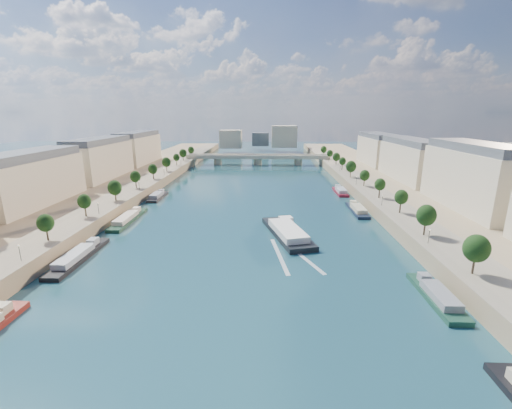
{
  "coord_description": "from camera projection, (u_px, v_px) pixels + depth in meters",
  "views": [
    {
      "loc": [
        7.68,
        -45.39,
        40.24
      ],
      "look_at": [
        3.32,
        85.31,
        5.0
      ],
      "focal_mm": 24.0,
      "sensor_mm": 36.0,
      "label": 1
    }
  ],
  "objects": [
    {
      "name": "moored_barges_left",
      "position": [
        77.0,
        258.0,
        95.92
      ],
      "size": [
        5.0,
        162.39,
        3.6
      ],
      "color": "#181734",
      "rests_on": "ground"
    },
    {
      "name": "trees_right",
      "position": [
        371.0,
        180.0,
        156.17
      ],
      "size": [
        4.8,
        268.8,
        8.26
      ],
      "color": "#382B1E",
      "rests_on": "ground"
    },
    {
      "name": "quay_left",
      "position": [
        89.0,
        200.0,
        152.68
      ],
      "size": [
        44.0,
        520.0,
        5.0
      ],
      "primitive_type": "cube",
      "color": "#9E8460",
      "rests_on": "ground"
    },
    {
      "name": "skyline",
      "position": [
        263.0,
        138.0,
        358.94
      ],
      "size": [
        79.0,
        42.0,
        22.0
      ],
      "color": "beige",
      "rests_on": "ground"
    },
    {
      "name": "wake",
      "position": [
        290.0,
        255.0,
        99.47
      ],
      "size": [
        14.4,
        25.9,
        0.04
      ],
      "color": "silver",
      "rests_on": "ground"
    },
    {
      "name": "pave_left",
      "position": [
        121.0,
        195.0,
        151.54
      ],
      "size": [
        14.0,
        520.0,
        0.1
      ],
      "primitive_type": "cube",
      "color": "gray",
      "rests_on": "quay_left"
    },
    {
      "name": "buildings_left",
      "position": [
        71.0,
        165.0,
        161.05
      ],
      "size": [
        16.0,
        226.0,
        23.2
      ],
      "color": "beige",
      "rests_on": "ground"
    },
    {
      "name": "trees_left",
      "position": [
        126.0,
        182.0,
        151.99
      ],
      "size": [
        4.8,
        268.8,
        8.26
      ],
      "color": "#382B1E",
      "rests_on": "ground"
    },
    {
      "name": "ground",
      "position": [
        250.0,
        207.0,
        151.02
      ],
      "size": [
        700.0,
        700.0,
        0.0
      ],
      "primitive_type": "plane",
      "color": "#0B2F32",
      "rests_on": "ground"
    },
    {
      "name": "moored_barges_right",
      "position": [
        385.0,
        240.0,
        109.03
      ],
      "size": [
        5.0,
        157.3,
        3.6
      ],
      "color": "black",
      "rests_on": "ground"
    },
    {
      "name": "bridge",
      "position": [
        258.0,
        158.0,
        271.25
      ],
      "size": [
        112.0,
        12.0,
        8.15
      ],
      "color": "#C1B79E",
      "rests_on": "ground"
    },
    {
      "name": "lamps_left",
      "position": [
        121.0,
        194.0,
        141.03
      ],
      "size": [
        0.36,
        200.36,
        4.28
      ],
      "color": "black",
      "rests_on": "ground"
    },
    {
      "name": "tour_barge",
      "position": [
        287.0,
        232.0,
        115.05
      ],
      "size": [
        17.38,
        33.41,
        4.36
      ],
      "rotation": [
        0.0,
        0.0,
        0.27
      ],
      "color": "black",
      "rests_on": "ground"
    },
    {
      "name": "buildings_right",
      "position": [
        437.0,
        167.0,
        155.58
      ],
      "size": [
        16.0,
        226.0,
        23.2
      ],
      "color": "beige",
      "rests_on": "ground"
    },
    {
      "name": "lamps_right",
      "position": [
        368.0,
        188.0,
        152.13
      ],
      "size": [
        0.36,
        200.36,
        4.28
      ],
      "color": "black",
      "rests_on": "ground"
    },
    {
      "name": "pave_right",
      "position": [
        381.0,
        197.0,
        147.87
      ],
      "size": [
        14.0,
        520.0,
        0.1
      ],
      "primitive_type": "cube",
      "color": "gray",
      "rests_on": "quay_right"
    },
    {
      "name": "quay_right",
      "position": [
        415.0,
        203.0,
        148.05
      ],
      "size": [
        44.0,
        520.0,
        5.0
      ],
      "primitive_type": "cube",
      "color": "#9E8460",
      "rests_on": "ground"
    }
  ]
}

